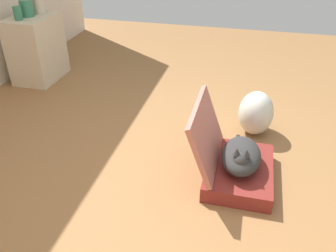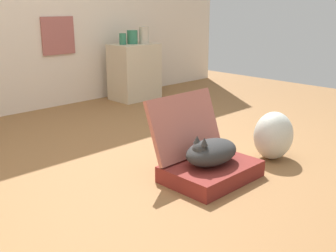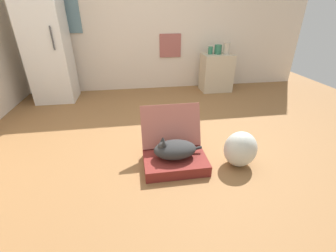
# 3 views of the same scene
# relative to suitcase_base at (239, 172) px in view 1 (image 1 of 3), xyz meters

# --- Properties ---
(ground_plane) EXTENTS (7.68, 7.68, 0.00)m
(ground_plane) POSITION_rel_suitcase_base_xyz_m (-0.01, 0.53, -0.06)
(ground_plane) COLOR olive
(ground_plane) RESTS_ON ground
(suitcase_base) EXTENTS (0.65, 0.48, 0.12)m
(suitcase_base) POSITION_rel_suitcase_base_xyz_m (0.00, 0.00, 0.00)
(suitcase_base) COLOR maroon
(suitcase_base) RESTS_ON ground
(suitcase_lid) EXTENTS (0.65, 0.20, 0.46)m
(suitcase_lid) POSITION_rel_suitcase_base_xyz_m (0.00, 0.26, 0.29)
(suitcase_lid) COLOR #B26356
(suitcase_lid) RESTS_ON suitcase_base
(cat) EXTENTS (0.52, 0.28, 0.23)m
(cat) POSITION_rel_suitcase_base_xyz_m (-0.01, 0.00, 0.15)
(cat) COLOR #2D2D2D
(cat) RESTS_ON suitcase_base
(plastic_bag_white) EXTENTS (0.34, 0.30, 0.39)m
(plastic_bag_white) POSITION_rel_suitcase_base_xyz_m (0.68, -0.08, 0.13)
(plastic_bag_white) COLOR silver
(plastic_bag_white) RESTS_ON ground
(side_table) EXTENTS (0.59, 0.42, 0.72)m
(side_table) POSITION_rel_suitcase_base_xyz_m (1.28, 2.38, 0.30)
(side_table) COLOR beige
(side_table) RESTS_ON ground
(vase_tall) EXTENTS (0.09, 0.09, 0.14)m
(vase_tall) POSITION_rel_suitcase_base_xyz_m (1.14, 2.42, 0.73)
(vase_tall) COLOR #2D7051
(vase_tall) RESTS_ON side_table
(vase_short) EXTENTS (0.13, 0.13, 0.21)m
(vase_short) POSITION_rel_suitcase_base_xyz_m (1.43, 2.35, 0.76)
(vase_short) COLOR #B7AD99
(vase_short) RESTS_ON side_table
(vase_round) EXTENTS (0.14, 0.14, 0.17)m
(vase_round) POSITION_rel_suitcase_base_xyz_m (1.28, 2.41, 0.74)
(vase_round) COLOR #2D7051
(vase_round) RESTS_ON side_table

